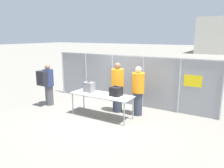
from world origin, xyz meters
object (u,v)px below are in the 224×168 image
suitcase_grey (89,87)px  utility_trailer (173,84)px  traveler_hooded (47,83)px  suitcase_black (116,91)px  security_worker_near (117,87)px  security_worker_far (138,90)px  inspection_table (102,96)px

suitcase_grey → utility_trailer: 4.75m
traveler_hooded → suitcase_black: bearing=9.4°
suitcase_grey → suitcase_black: suitcase_grey is taller
suitcase_grey → security_worker_near: 1.03m
traveler_hooded → utility_trailer: (3.77, 4.47, -0.47)m
traveler_hooded → security_worker_near: size_ratio=0.91×
security_worker_far → utility_trailer: (0.22, 3.63, -0.45)m
suitcase_grey → security_worker_near: (0.78, 0.67, -0.03)m
traveler_hooded → security_worker_near: security_worker_near is taller
traveler_hooded → security_worker_far: (3.54, 0.84, -0.02)m
suitcase_black → utility_trailer: (0.71, 4.32, -0.50)m
suitcase_grey → traveler_hooded: traveler_hooded is taller
suitcase_grey → security_worker_far: 1.73m
suitcase_black → security_worker_far: security_worker_far is taller
inspection_table → suitcase_grey: 0.62m
inspection_table → traveler_hooded: (-2.55, -0.05, 0.17)m
security_worker_far → inspection_table: bearing=40.6°
inspection_table → security_worker_near: (0.21, 0.72, 0.20)m
security_worker_far → utility_trailer: security_worker_far is taller
inspection_table → utility_trailer: 4.59m
traveler_hooded → security_worker_far: size_ratio=0.96×
inspection_table → suitcase_black: 0.56m
inspection_table → utility_trailer: inspection_table is taller
suitcase_grey → utility_trailer: (1.79, 4.37, -0.53)m
suitcase_grey → utility_trailer: suitcase_grey is taller
utility_trailer → security_worker_near: bearing=-105.2°
suitcase_black → security_worker_far: bearing=54.8°
security_worker_near → utility_trailer: 3.87m
traveler_hooded → security_worker_near: (2.76, 0.77, 0.03)m
security_worker_far → security_worker_near: bearing=7.1°
suitcase_grey → traveler_hooded: bearing=-177.1°
suitcase_grey → suitcase_black: bearing=2.9°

